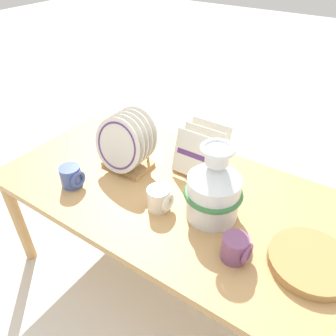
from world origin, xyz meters
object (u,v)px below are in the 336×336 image
Objects in this scene: ceramic_vase at (214,188)px; wicker_charger_stack at (310,262)px; mug_cobalt_glaze at (72,177)px; dish_rack_square_plates at (201,158)px; mug_cream_glaze at (159,199)px; mug_plum_glaze at (236,249)px; dish_rack_round_plates at (125,146)px.

ceramic_vase reaches higher than wicker_charger_stack.
ceramic_vase is 1.13× the size of wicker_charger_stack.
ceramic_vase is 3.24× the size of mug_cobalt_glaze.
dish_rack_square_plates reaches higher than mug_cream_glaze.
mug_cobalt_glaze is (-1.00, -0.15, 0.03)m from wicker_charger_stack.
mug_cream_glaze is at bearing 170.68° from mug_plum_glaze.
ceramic_vase is 0.49m from dish_rack_round_plates.
dish_rack_square_plates is at bearing 87.85° from mug_cream_glaze.
dish_rack_square_plates is 0.51m from mug_plum_glaze.
dish_rack_round_plates is at bearing 174.24° from wicker_charger_stack.
dish_rack_round_plates is at bearing 173.11° from ceramic_vase.
dish_rack_square_plates reaches higher than mug_cobalt_glaze.
dish_rack_square_plates is 0.59m from mug_cobalt_glaze.
mug_cobalt_glaze is at bearing -114.62° from dish_rack_round_plates.
mug_cobalt_glaze and mug_plum_glaze have the same top height.
wicker_charger_stack is 0.26m from mug_plum_glaze.
wicker_charger_stack is (0.88, -0.09, -0.10)m from dish_rack_round_plates.
mug_cream_glaze is at bearing -155.70° from ceramic_vase.
dish_rack_square_plates reaches higher than mug_plum_glaze.
mug_cream_glaze is (-0.19, -0.09, -0.09)m from ceramic_vase.
mug_cream_glaze is (-0.59, -0.06, 0.03)m from wicker_charger_stack.
ceramic_vase reaches higher than mug_cobalt_glaze.
dish_rack_round_plates reaches higher than mug_cobalt_glaze.
mug_plum_glaze is (0.77, 0.04, 0.00)m from mug_cobalt_glaze.
dish_rack_round_plates is 2.73× the size of mug_cobalt_glaze.
dish_rack_square_plates reaches higher than wicker_charger_stack.
wicker_charger_stack is (0.40, -0.03, -0.12)m from ceramic_vase.
ceramic_vase is at bearing -51.61° from dish_rack_square_plates.
mug_plum_glaze is at bearing -40.71° from ceramic_vase.
mug_cobalt_glaze is at bearing -171.24° from wicker_charger_stack.
mug_cobalt_glaze is (-0.60, -0.18, -0.09)m from ceramic_vase.
ceramic_vase is at bearing 139.29° from mug_plum_glaze.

